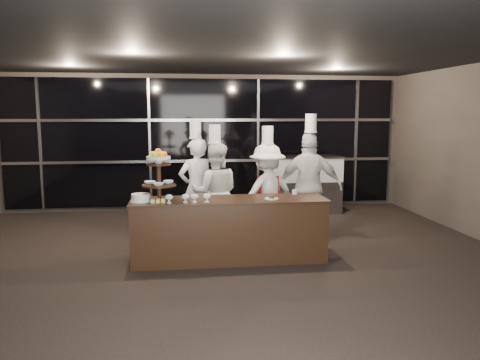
{
  "coord_description": "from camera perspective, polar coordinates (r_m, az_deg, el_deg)",
  "views": [
    {
      "loc": [
        -0.56,
        -5.48,
        2.16
      ],
      "look_at": [
        0.34,
        1.47,
        1.15
      ],
      "focal_mm": 35.0,
      "sensor_mm": 36.0,
      "label": 1
    }
  ],
  "objects": [
    {
      "name": "display_case",
      "position": [
        10.25,
        7.87,
        -0.14
      ],
      "size": [
        1.54,
        0.67,
        1.24
      ],
      "color": "#A5A5AA",
      "rests_on": "ground"
    },
    {
      "name": "chef_cup",
      "position": [
        7.22,
        6.68,
        -1.47
      ],
      "size": [
        0.08,
        0.08,
        0.07
      ],
      "primitive_type": "cylinder",
      "color": "white",
      "rests_on": "buffet_counter"
    },
    {
      "name": "buffet_counter",
      "position": [
        6.9,
        -1.34,
        -6.02
      ],
      "size": [
        2.84,
        0.74,
        0.92
      ],
      "color": "black",
      "rests_on": "ground"
    },
    {
      "name": "chef_b",
      "position": [
        7.84,
        -3.04,
        -1.45
      ],
      "size": [
        0.86,
        0.7,
        1.97
      ],
      "color": "white",
      "rests_on": "ground"
    },
    {
      "name": "compotes",
      "position": [
        6.53,
        -6.25,
        -2.06
      ],
      "size": [
        0.63,
        0.11,
        0.12
      ],
      "color": "silver",
      "rests_on": "buffet_counter"
    },
    {
      "name": "small_plate",
      "position": [
        6.79,
        3.86,
        -2.21
      ],
      "size": [
        0.2,
        0.2,
        0.05
      ],
      "color": "white",
      "rests_on": "buffet_counter"
    },
    {
      "name": "chef_c",
      "position": [
        7.85,
        3.33,
        -1.54
      ],
      "size": [
        1.21,
        0.95,
        1.95
      ],
      "color": "white",
      "rests_on": "ground"
    },
    {
      "name": "display_stand",
      "position": [
        6.71,
        -9.89,
        1.05
      ],
      "size": [
        0.48,
        0.48,
        0.74
      ],
      "color": "black",
      "rests_on": "buffet_counter"
    },
    {
      "name": "window_wall",
      "position": [
        10.46,
        -4.33,
        4.57
      ],
      "size": [
        8.6,
        0.1,
        2.8
      ],
      "color": "black",
      "rests_on": "ground"
    },
    {
      "name": "layer_cake",
      "position": [
        6.73,
        -12.02,
        -2.14
      ],
      "size": [
        0.3,
        0.3,
        0.11
      ],
      "color": "white",
      "rests_on": "buffet_counter"
    },
    {
      "name": "pastry_squares",
      "position": [
        6.6,
        -9.96,
        -2.5
      ],
      "size": [
        0.19,
        0.13,
        0.05
      ],
      "color": "#D8BD69",
      "rests_on": "buffet_counter"
    },
    {
      "name": "room",
      "position": [
        5.55,
        -1.58,
        1.37
      ],
      "size": [
        10.0,
        10.0,
        10.0
      ],
      "color": "black",
      "rests_on": "ground"
    },
    {
      "name": "chef_a",
      "position": [
        8.0,
        -5.36,
        -0.94
      ],
      "size": [
        0.75,
        0.63,
        2.04
      ],
      "color": "white",
      "rests_on": "ground"
    },
    {
      "name": "chef_d",
      "position": [
        7.94,
        8.49,
        -0.76
      ],
      "size": [
        1.16,
        0.73,
        2.14
      ],
      "color": "silver",
      "rests_on": "ground"
    }
  ]
}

